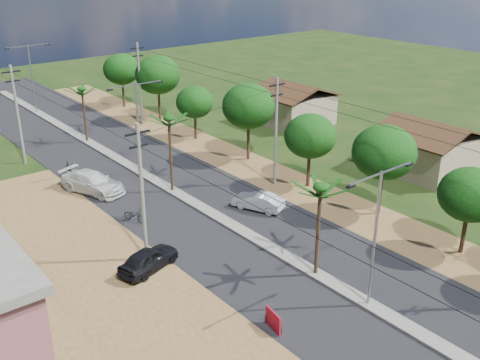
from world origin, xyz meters
The scene contains 30 objects.
ground centered at (0.00, 0.00, 0.00)m, with size 160.00×160.00×0.00m, color black.
road centered at (0.00, 15.00, 0.02)m, with size 12.00×110.00×0.04m, color black.
median centered at (0.00, 18.00, 0.09)m, with size 1.00×90.00×0.18m, color #605E56.
dirt_lot_west centered at (-15.00, 8.00, 0.02)m, with size 18.00×46.00×0.04m, color brown.
dirt_shoulder_east centered at (8.50, 15.00, 0.01)m, with size 5.00×90.00×0.03m, color brown.
house_east_near centered at (20.00, 10.00, 2.39)m, with size 7.60×7.50×4.60m.
house_east_far centered at (21.00, 28.00, 2.39)m, with size 7.60×7.50×4.60m.
tree_east_b centered at (9.30, 0.00, 4.11)m, with size 4.00×4.00×5.83m.
tree_east_c centered at (9.70, 7.00, 4.86)m, with size 4.60×4.60×6.83m.
tree_east_d centered at (9.40, 14.00, 4.34)m, with size 4.20×4.20×6.13m.
tree_east_e centered at (9.60, 22.00, 5.09)m, with size 4.80×4.80×7.14m.
tree_east_f centered at (9.20, 30.00, 3.89)m, with size 3.80×3.80×5.52m.
tree_east_g centered at (9.80, 38.00, 5.24)m, with size 5.00×5.00×7.38m.
tree_east_h centered at (9.50, 46.00, 4.64)m, with size 4.40×4.40×6.52m.
palm_median_near centered at (0.00, 4.00, 5.54)m, with size 2.00×2.00×6.15m.
palm_median_mid centered at (0.00, 20.00, 5.90)m, with size 2.00×2.00×6.55m.
palm_median_far centered at (0.00, 36.00, 5.26)m, with size 2.00×2.00×5.85m.
streetlight_near centered at (0.00, 0.00, 4.79)m, with size 5.10×0.18×8.00m.
streetlight_mid centered at (0.00, 25.00, 4.79)m, with size 5.10×0.18×8.00m.
streetlight_far centered at (0.00, 50.00, 4.79)m, with size 5.10×0.18×8.00m.
utility_pole_w_b centered at (-7.00, 12.00, 4.76)m, with size 1.60×0.24×9.00m.
utility_pole_w_c centered at (-7.00, 34.00, 4.76)m, with size 1.60×0.24×9.00m.
utility_pole_e_b centered at (7.50, 16.00, 4.76)m, with size 1.60×0.24×9.00m.
utility_pole_e_c centered at (7.50, 38.00, 4.76)m, with size 1.60×0.24×9.00m.
car_silver_mid centered at (3.24, 13.15, 0.66)m, with size 1.39×3.99×1.31m, color #AFB2B8.
car_white_far centered at (-5.00, 23.93, 0.82)m, with size 2.30×5.66×1.64m, color silver.
car_parked_dark centered at (-7.50, 10.85, 0.71)m, with size 1.68×4.17×1.42m, color black.
moto_rider_west_a centered at (-5.00, 17.19, 0.47)m, with size 0.63×1.81×0.95m, color black.
moto_rider_west_b centered at (-5.00, 28.76, 0.55)m, with size 0.52×1.83×1.10m, color black.
roadside_sign centered at (-5.50, 1.71, 0.56)m, with size 0.33×1.34×1.13m.
Camera 1 is at (-21.76, -15.79, 18.33)m, focal length 42.00 mm.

